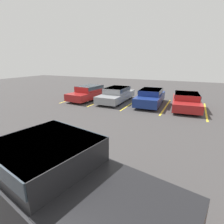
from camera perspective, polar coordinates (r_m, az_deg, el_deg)
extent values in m
plane|color=#423F3F|center=(5.74, -26.60, -21.74)|extent=(60.00, 60.00, 0.00)
cube|color=yellow|center=(17.04, -11.26, 4.62)|extent=(0.12, 5.02, 0.01)
cube|color=yellow|center=(15.61, -3.11, 3.84)|extent=(0.12, 5.02, 0.01)
cube|color=yellow|center=(14.55, 6.43, 2.84)|extent=(0.12, 5.02, 0.01)
cube|color=yellow|center=(13.95, 17.10, 1.62)|extent=(0.12, 5.02, 0.01)
cube|color=yellow|center=(13.87, 28.27, 0.28)|extent=(0.12, 5.02, 0.01)
cube|color=black|center=(4.25, -17.50, -22.71)|extent=(5.71, 3.03, 0.97)
cube|color=black|center=(4.03, -20.79, -12.35)|extent=(2.28, 2.18, 0.56)
cube|color=#2D3842|center=(3.97, -20.97, -10.74)|extent=(2.25, 2.23, 0.31)
cube|color=black|center=(3.05, 4.18, -29.70)|extent=(2.35, 2.27, 0.14)
cylinder|color=black|center=(4.12, 9.93, -29.43)|extent=(0.94, 0.47, 0.90)
cylinder|color=#ADADB2|center=(4.12, 9.93, -29.43)|extent=(0.55, 0.41, 0.49)
cylinder|color=black|center=(5.94, -20.31, -14.39)|extent=(0.94, 0.47, 0.90)
cylinder|color=#ADADB2|center=(5.94, -20.31, -14.39)|extent=(0.55, 0.41, 0.49)
cube|color=maroon|center=(15.99, -7.51, 5.74)|extent=(2.12, 4.61, 0.58)
cube|color=maroon|center=(15.98, -7.38, 7.68)|extent=(1.72, 2.45, 0.49)
cube|color=#2D3842|center=(15.96, -7.39, 8.02)|extent=(1.79, 2.41, 0.29)
cylinder|color=black|center=(14.57, -8.25, 4.11)|extent=(0.26, 0.68, 0.66)
cylinder|color=#ADADB2|center=(14.57, -8.25, 4.11)|extent=(0.24, 0.38, 0.36)
cylinder|color=black|center=(15.53, -12.61, 4.64)|extent=(0.26, 0.68, 0.66)
cylinder|color=#ADADB2|center=(15.53, -12.61, 4.64)|extent=(0.24, 0.38, 0.36)
cylinder|color=black|center=(16.64, -2.70, 5.79)|extent=(0.26, 0.68, 0.66)
cylinder|color=#ADADB2|center=(16.64, -2.70, 5.79)|extent=(0.24, 0.38, 0.36)
cylinder|color=black|center=(17.48, -6.86, 6.21)|extent=(0.26, 0.68, 0.66)
cylinder|color=#ADADB2|center=(17.48, -6.86, 6.21)|extent=(0.24, 0.38, 0.36)
cube|color=gray|center=(15.10, 1.44, 5.19)|extent=(1.83, 4.71, 0.56)
cube|color=gray|center=(15.10, 1.59, 7.17)|extent=(1.59, 2.45, 0.47)
cube|color=#2D3842|center=(15.08, 1.60, 7.53)|extent=(1.66, 2.41, 0.28)
cylinder|color=black|center=(13.61, 2.15, 3.35)|extent=(0.23, 0.64, 0.64)
cylinder|color=#ADADB2|center=(13.61, 2.15, 3.35)|extent=(0.24, 0.35, 0.35)
cylinder|color=black|center=(14.26, -3.58, 3.93)|extent=(0.23, 0.64, 0.64)
cylinder|color=#ADADB2|center=(14.26, -3.58, 3.93)|extent=(0.24, 0.35, 0.35)
cylinder|color=black|center=(16.11, 5.88, 5.32)|extent=(0.23, 0.64, 0.64)
cylinder|color=#ADADB2|center=(16.11, 5.88, 5.32)|extent=(0.24, 0.35, 0.35)
cylinder|color=black|center=(16.66, 0.85, 5.77)|extent=(0.23, 0.64, 0.64)
cylinder|color=#ADADB2|center=(16.66, 0.85, 5.77)|extent=(0.24, 0.35, 0.35)
cube|color=navy|center=(14.28, 12.40, 4.35)|extent=(1.92, 4.43, 0.64)
cube|color=navy|center=(14.27, 12.60, 6.47)|extent=(1.63, 2.33, 0.41)
cube|color=#2D3842|center=(14.26, 12.62, 6.80)|extent=(1.69, 2.28, 0.25)
cylinder|color=black|center=(12.99, 14.56, 2.23)|extent=(0.24, 0.66, 0.65)
cylinder|color=#ADADB2|center=(12.99, 14.56, 2.23)|extent=(0.24, 0.37, 0.36)
cylinder|color=black|center=(13.27, 8.15, 2.89)|extent=(0.24, 0.66, 0.65)
cylinder|color=#ADADB2|center=(13.27, 8.15, 2.89)|extent=(0.24, 0.37, 0.36)
cylinder|color=black|center=(15.44, 15.99, 4.32)|extent=(0.24, 0.66, 0.65)
cylinder|color=#ADADB2|center=(15.44, 15.99, 4.32)|extent=(0.24, 0.37, 0.36)
cylinder|color=black|center=(15.68, 10.54, 4.86)|extent=(0.24, 0.66, 0.65)
cylinder|color=#ADADB2|center=(15.68, 10.54, 4.86)|extent=(0.24, 0.37, 0.36)
cube|color=maroon|center=(13.88, 22.99, 2.84)|extent=(2.22, 4.38, 0.56)
cube|color=maroon|center=(13.87, 23.20, 4.86)|extent=(1.82, 2.34, 0.41)
cube|color=#2D3842|center=(13.85, 23.24, 5.20)|extent=(1.89, 2.30, 0.25)
cylinder|color=black|center=(12.80, 26.72, 0.67)|extent=(0.26, 0.63, 0.61)
cylinder|color=#ADADB2|center=(12.80, 26.72, 0.67)|extent=(0.24, 0.35, 0.33)
cylinder|color=black|center=(12.69, 19.53, 1.37)|extent=(0.26, 0.63, 0.61)
cylinder|color=#ADADB2|center=(12.69, 19.53, 1.37)|extent=(0.24, 0.35, 0.33)
cylinder|color=black|center=(15.17, 25.77, 3.03)|extent=(0.26, 0.63, 0.61)
cylinder|color=#ADADB2|center=(15.17, 25.77, 3.03)|extent=(0.24, 0.35, 0.33)
cylinder|color=black|center=(15.08, 19.70, 3.63)|extent=(0.26, 0.63, 0.61)
cylinder|color=#ADADB2|center=(15.08, 19.70, 3.63)|extent=(0.24, 0.35, 0.33)
cube|color=#B7B2A8|center=(18.40, 1.32, 6.00)|extent=(1.97, 0.20, 0.14)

